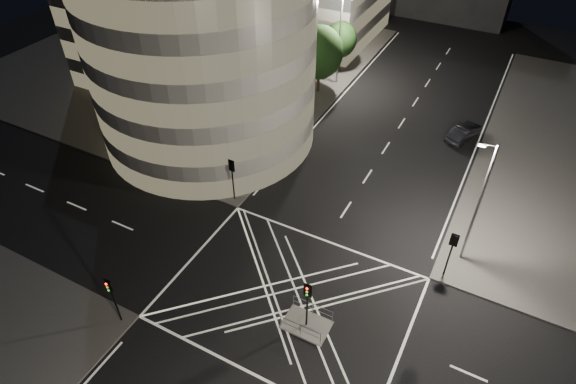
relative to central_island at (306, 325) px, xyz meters
The scene contains 18 objects.
ground 2.50m from the central_island, 143.13° to the left, with size 120.00×120.00×0.00m, color black.
sidewalk_far_left 42.11m from the central_island, 137.41° to the left, with size 42.00×42.00×0.15m, color #494745.
central_island is the anchor object (origin of this frame).
tree_a 16.81m from the central_island, 139.97° to the left, with size 4.15×4.15×6.34m.
tree_b 21.33m from the central_island, 127.15° to the left, with size 3.94×3.94×7.36m.
tree_c 26.14m from the central_island, 119.05° to the left, with size 4.24×4.24×6.95m.
tree_d 31.47m from the central_island, 113.68° to the left, with size 5.09×5.09×7.53m.
tree_e 36.90m from the central_island, 109.92° to the left, with size 3.71×3.71×5.98m.
traffic_signal_fl 13.91m from the central_island, 142.46° to the left, with size 0.55×0.22×4.00m.
traffic_signal_nl 12.36m from the central_island, 153.86° to the right, with size 0.55×0.22×4.00m.
traffic_signal_fr 11.10m from the central_island, 50.67° to the left, with size 0.55×0.22×4.00m.
traffic_signal_island 2.84m from the central_island, ahead, with size 0.55×0.22×4.00m.
street_lamp_left_near 18.52m from the central_island, 130.27° to the left, with size 1.25×0.25×10.00m.
street_lamp_left_far 33.95m from the central_island, 109.95° to the left, with size 1.25×0.25×10.00m.
street_lamp_right_far 13.98m from the central_island, 54.70° to the left, with size 1.25×0.25×10.00m.
railing_island_south 1.10m from the central_island, 90.00° to the right, with size 2.80×0.06×1.10m, color slate.
railing_island_north 1.10m from the central_island, 90.00° to the left, with size 2.80×0.06×1.10m, color slate.
sedan 26.94m from the central_island, 81.10° to the left, with size 1.57×4.51×1.49m, color black.
Camera 1 is at (9.41, -18.11, 26.68)m, focal length 30.00 mm.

